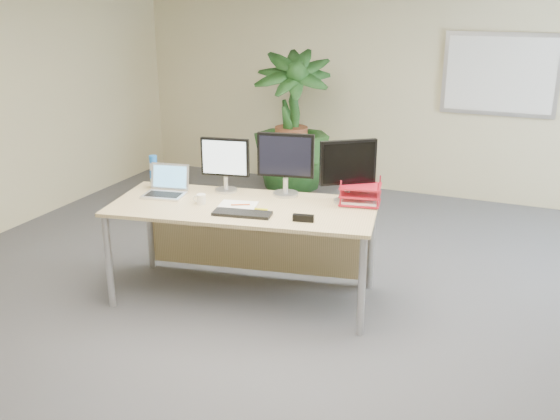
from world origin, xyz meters
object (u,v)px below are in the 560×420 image
at_px(floor_plant, 291,140).
at_px(monitor_right, 286,160).
at_px(desk, 247,221).
at_px(laptop, 167,187).
at_px(monitor_left, 225,161).

distance_m(floor_plant, monitor_right, 2.42).
relative_size(desk, monitor_right, 4.25).
distance_m(floor_plant, laptop, 2.61).
distance_m(desk, laptop, 0.75).
relative_size(monitor_left, laptop, 1.21).
distance_m(monitor_right, laptop, 1.04).
bearing_deg(monitor_left, floor_plant, 98.08).
relative_size(desk, laptop, 5.86).
bearing_deg(floor_plant, monitor_left, -81.92).
xyz_separation_m(monitor_left, monitor_right, (0.52, 0.10, 0.04)).
xyz_separation_m(floor_plant, monitor_right, (0.85, -2.24, 0.38)).
relative_size(desk, monitor_left, 4.84).
bearing_deg(monitor_right, monitor_left, -168.99).
height_order(floor_plant, laptop, floor_plant).
xyz_separation_m(monitor_right, laptop, (-0.94, -0.37, -0.24)).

